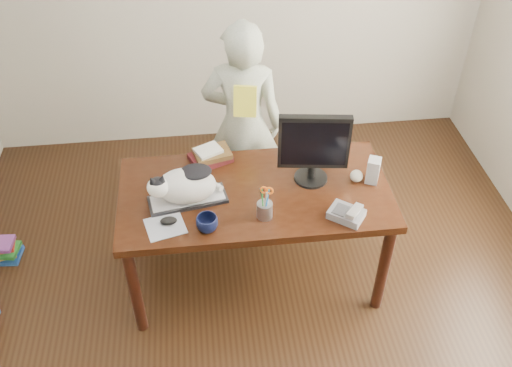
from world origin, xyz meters
The scene contains 17 objects.
room centered at (0.00, 0.00, 1.35)m, with size 4.50×4.50×4.50m.
desk centered at (0.00, 0.68, 0.60)m, with size 1.60×0.80×0.75m.
keyboard centered at (-0.40, 0.56, 0.76)m, with size 0.47×0.24×0.03m.
cat centered at (-0.41, 0.55, 0.88)m, with size 0.44×0.28×0.25m.
monitor centered at (0.34, 0.65, 1.01)m, with size 0.41×0.23×0.46m.
pen_cup centered at (0.03, 0.38, 0.81)m, with size 0.11×0.11×0.22m.
mousepad centered at (-0.52, 0.36, 0.75)m, with size 0.25×0.23×0.00m.
mouse centered at (-0.50, 0.38, 0.77)m, with size 0.11×0.08×0.04m.
coffee_mug centered at (-0.29, 0.31, 0.80)m, with size 0.12×0.12×0.09m, color black.
phone centered at (0.48, 0.32, 0.78)m, with size 0.23×0.22×0.09m.
speaker centered at (0.71, 0.61, 0.83)m, with size 0.10×0.10×0.16m.
baseball centered at (0.61, 0.62, 0.79)m, with size 0.08×0.08×0.08m.
book_stack centered at (-0.24, 0.92, 0.79)m, with size 0.29×0.25×0.09m.
calculator centered at (0.47, 0.90, 0.78)m, with size 0.25×0.27×0.07m.
person centered at (0.00, 1.28, 0.75)m, with size 0.55×0.36×1.51m, color beige.
held_book centered at (0.00, 1.11, 1.05)m, with size 0.16×0.11×0.20m.
book_pile_b centered at (-1.72, 0.95, 0.07)m, with size 0.26×0.20×0.15m.
Camera 1 is at (-0.28, -1.90, 2.98)m, focal length 40.00 mm.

